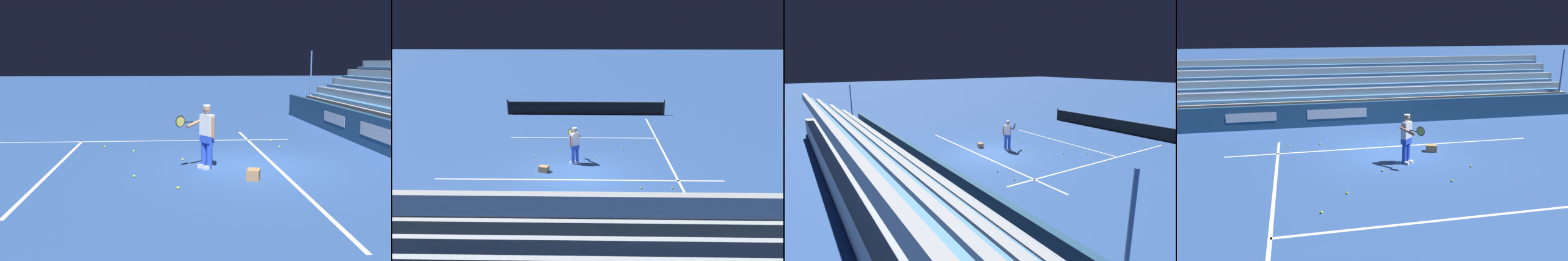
{
  "view_description": "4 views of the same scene",
  "coord_description": "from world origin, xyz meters",
  "views": [
    {
      "loc": [
        -12.25,
        2.51,
        2.84
      ],
      "look_at": [
        -0.66,
        1.73,
        1.09
      ],
      "focal_mm": 42.0,
      "sensor_mm": 36.0,
      "label": 1
    },
    {
      "loc": [
        0.68,
        -15.07,
        6.25
      ],
      "look_at": [
        0.34,
        1.75,
        1.49
      ],
      "focal_mm": 35.0,
      "sensor_mm": 36.0,
      "label": 2
    },
    {
      "loc": [
        13.26,
        -9.19,
        4.87
      ],
      "look_at": [
        -0.56,
        -0.27,
        1.29
      ],
      "focal_mm": 28.0,
      "sensor_mm": 36.0,
      "label": 3
    },
    {
      "loc": [
        3.43,
        13.31,
        4.5
      ],
      "look_at": [
        1.04,
        1.91,
        1.36
      ],
      "focal_mm": 35.0,
      "sensor_mm": 36.0,
      "label": 4
    }
  ],
  "objects": [
    {
      "name": "court_sideline_white",
      "position": [
        4.11,
        4.0,
        0.0
      ],
      "size": [
        0.1,
        12.0,
        0.01
      ],
      "primitive_type": "cube",
      "color": "white",
      "rests_on": "ground"
    },
    {
      "name": "tennis_ball_near_player",
      "position": [
        -2.27,
        2.24,
        0.03
      ],
      "size": [
        0.07,
        0.07,
        0.07
      ],
      "primitive_type": "sphere",
      "color": "#CCE533",
      "rests_on": "ground"
    },
    {
      "name": "court_baseline_white",
      "position": [
        0.0,
        -0.5,
        0.0
      ],
      "size": [
        12.0,
        0.1,
        0.01
      ],
      "primitive_type": "cube",
      "color": "white",
      "rests_on": "ground"
    },
    {
      "name": "tennis_ball_stray_back",
      "position": [
        2.9,
        4.54,
        0.03
      ],
      "size": [
        0.07,
        0.07,
        0.07
      ],
      "primitive_type": "sphere",
      "color": "#CCE533",
      "rests_on": "ground"
    },
    {
      "name": "tennis_ball_toward_net",
      "position": [
        3.71,
        -1.29,
        0.03
      ],
      "size": [
        0.07,
        0.07,
        0.07
      ],
      "primitive_type": "sphere",
      "color": "#CCE533",
      "rests_on": "ground"
    },
    {
      "name": "ball_box_cardboard",
      "position": [
        -1.55,
        0.38,
        0.13
      ],
      "size": [
        0.47,
        0.41,
        0.26
      ],
      "primitive_type": "cube",
      "rotation": [
        0.0,
        0.0,
        -0.31
      ],
      "color": "#A87F51",
      "rests_on": "ground"
    },
    {
      "name": "tennis_ball_by_box",
      "position": [
        2.49,
        -1.28,
        0.03
      ],
      "size": [
        0.07,
        0.07,
        0.07
      ],
      "primitive_type": "sphere",
      "color": "#CCE533",
      "rests_on": "ground"
    },
    {
      "name": "court_service_line_white",
      "position": [
        0.0,
        5.5,
        0.0
      ],
      "size": [
        8.22,
        0.1,
        0.01
      ],
      "primitive_type": "cube",
      "color": "white",
      "rests_on": "ground"
    },
    {
      "name": "tennis_ball_far_right",
      "position": [
        2.11,
        3.52,
        0.03
      ],
      "size": [
        0.07,
        0.07,
        0.07
      ],
      "primitive_type": "sphere",
      "color": "#CCE533",
      "rests_on": "ground"
    },
    {
      "name": "ground_plane",
      "position": [
        0.0,
        0.0,
        0.0
      ],
      "size": [
        160.0,
        160.0,
        0.0
      ],
      "primitive_type": "plane",
      "color": "#2D5193"
    },
    {
      "name": "tennis_ball_midcourt",
      "position": [
        -1.14,
        3.29,
        0.03
      ],
      "size": [
        0.07,
        0.07,
        0.07
      ],
      "primitive_type": "sphere",
      "color": "#CCE533",
      "rests_on": "ground"
    },
    {
      "name": "tennis_player",
      "position": [
        -0.26,
        1.43,
        0.89
      ],
      "size": [
        0.64,
        1.04,
        1.71
      ],
      "color": "blue",
      "rests_on": "ground"
    },
    {
      "name": "tennis_ball_far_left",
      "position": [
        0.72,
        2.02,
        0.03
      ],
      "size": [
        0.07,
        0.07,
        0.07
      ],
      "primitive_type": "sphere",
      "color": "#CCE533",
      "rests_on": "ground"
    }
  ]
}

